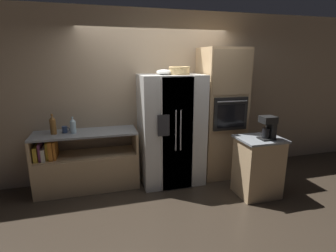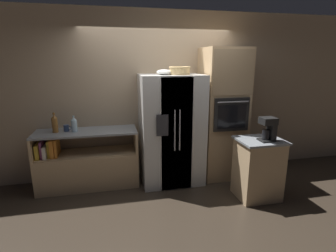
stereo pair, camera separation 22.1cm
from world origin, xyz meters
name	(u,v)px [view 2 (the right image)]	position (x,y,z in m)	size (l,w,h in m)	color
ground_plane	(164,183)	(0.00, 0.00, 0.00)	(20.00, 20.00, 0.00)	#382D23
wall_back	(158,96)	(0.00, 0.49, 1.40)	(12.00, 0.06, 2.80)	tan
counter_left	(87,166)	(-1.22, 0.18, 0.34)	(1.56, 0.56, 0.92)	tan
refrigerator	(171,130)	(0.15, 0.08, 0.89)	(1.00, 0.78, 1.78)	silver
wall_oven	(222,114)	(1.06, 0.12, 1.10)	(0.71, 0.72, 2.20)	tan
island_counter	(258,168)	(1.27, -0.74, 0.45)	(0.64, 0.55, 0.90)	tan
wicker_basket	(180,70)	(0.27, 0.02, 1.85)	(0.33, 0.33, 0.12)	tan
fruit_bowl	(164,72)	(0.02, 0.04, 1.82)	(0.23, 0.23, 0.08)	white
bottle_tall	(74,124)	(-1.36, 0.17, 1.04)	(0.09, 0.09, 0.25)	silver
bottle_short	(55,124)	(-1.65, 0.19, 1.06)	(0.09, 0.09, 0.31)	brown
mug	(67,128)	(-1.49, 0.23, 0.97)	(0.12, 0.08, 0.10)	#384C7A
coffee_maker	(269,128)	(1.33, -0.82, 1.09)	(0.21, 0.18, 0.34)	black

